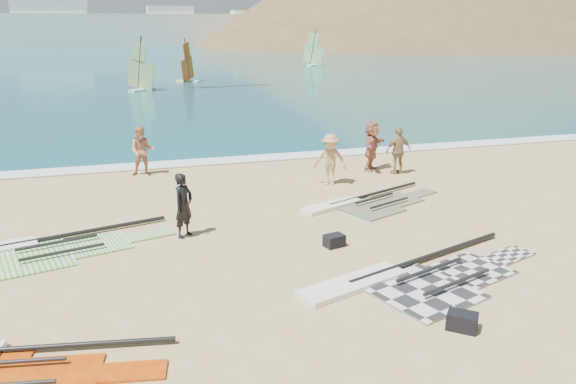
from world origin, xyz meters
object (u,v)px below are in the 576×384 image
object	(u,v)px
person_wetsuit	(184,205)
beachgoer_right	(372,146)
rig_green	(37,249)
beachgoer_left	(142,151)
beachgoer_back	(398,151)
beachgoer_mid	(330,160)
gear_bag_near	(334,241)
gear_bag_far	(462,321)
rig_grey	(412,278)
rig_orange	(364,203)

from	to	relation	value
person_wetsuit	beachgoer_right	size ratio (longest dim) A/B	0.90
rig_green	beachgoer_left	distance (m)	7.67
beachgoer_back	beachgoer_right	world-z (taller)	beachgoer_right
beachgoer_mid	gear_bag_near	bearing A→B (deg)	-80.87
rig_green	gear_bag_near	distance (m)	7.73
gear_bag_far	beachgoer_mid	world-z (taller)	beachgoer_mid
rig_grey	person_wetsuit	bearing A→B (deg)	118.99
beachgoer_left	beachgoer_mid	xyz separation A→B (m)	(6.45, -3.30, -0.02)
gear_bag_near	beachgoer_back	xyz separation A→B (m)	(5.06, 6.32, 0.76)
rig_orange	beachgoer_left	xyz separation A→B (m)	(-6.68, 5.86, 0.91)
rig_grey	beachgoer_back	xyz separation A→B (m)	(4.07, 8.71, 0.87)
rig_orange	gear_bag_far	size ratio (longest dim) A/B	9.36
beachgoer_right	gear_bag_far	bearing A→B (deg)	-154.81
rig_orange	beachgoer_back	distance (m)	4.43
beachgoer_back	gear_bag_far	bearing A→B (deg)	64.78
rig_green	beachgoer_mid	xyz separation A→B (m)	(9.46, 3.69, 0.89)
gear_bag_near	beachgoer_right	world-z (taller)	beachgoer_right
gear_bag_far	beachgoer_back	world-z (taller)	beachgoer_back
gear_bag_far	beachgoer_right	distance (m)	12.28
rig_orange	beachgoer_back	bearing A→B (deg)	26.77
gear_bag_near	person_wetsuit	world-z (taller)	person_wetsuit
gear_bag_near	beachgoer_right	xyz separation A→B (m)	(4.30, 7.14, 0.83)
person_wetsuit	rig_orange	bearing A→B (deg)	-34.00
beachgoer_left	beachgoer_right	world-z (taller)	beachgoer_right
rig_grey	person_wetsuit	size ratio (longest dim) A/B	3.66
beachgoer_left	beachgoer_mid	distance (m)	7.25
gear_bag_near	beachgoer_mid	distance (m)	5.99
rig_green	gear_bag_near	xyz separation A→B (m)	(7.49, -1.91, 0.11)
rig_orange	rig_green	bearing A→B (deg)	164.67
beachgoer_right	beachgoer_back	bearing A→B (deg)	-95.99
rig_orange	beachgoer_right	bearing A→B (deg)	40.75
rig_green	rig_orange	size ratio (longest dim) A/B	1.18
gear_bag_near	beachgoer_mid	world-z (taller)	beachgoer_mid
rig_grey	beachgoer_left	world-z (taller)	beachgoer_left
beachgoer_left	beachgoer_right	bearing A→B (deg)	-2.23
rig_orange	beachgoer_right	world-z (taller)	beachgoer_right
rig_grey	beachgoer_mid	xyz separation A→B (m)	(0.98, 8.00, 0.89)
rig_orange	beachgoer_left	size ratio (longest dim) A/B	2.73
beachgoer_back	rig_green	bearing A→B (deg)	15.13
gear_bag_far	beachgoer_mid	size ratio (longest dim) A/B	0.30
beachgoer_mid	rig_green	bearing A→B (deg)	-130.17
beachgoer_right	rig_grey	bearing A→B (deg)	-157.66
gear_bag_far	person_wetsuit	world-z (taller)	person_wetsuit
gear_bag_near	rig_green	bearing A→B (deg)	165.69
rig_green	beachgoer_right	world-z (taller)	beachgoer_right
beachgoer_mid	beachgoer_left	bearing A→B (deg)	-178.55
beachgoer_right	gear_bag_near	bearing A→B (deg)	-169.55
person_wetsuit	beachgoer_mid	world-z (taller)	beachgoer_mid
beachgoer_back	beachgoer_right	bearing A→B (deg)	-51.71
rig_grey	beachgoer_mid	world-z (taller)	beachgoer_mid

